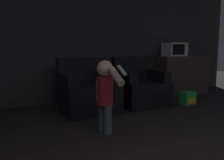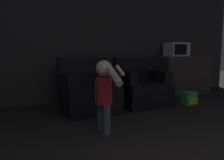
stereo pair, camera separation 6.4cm
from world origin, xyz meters
The scene contains 7 objects.
wall_back centered at (0.00, 4.50, 1.30)m, with size 8.40×0.05×2.60m.
armchair_left centered at (-0.03, 3.68, 0.32)m, with size 0.87×0.78×0.89m.
armchair_right centered at (1.01, 3.68, 0.32)m, with size 0.89×0.80×0.89m.
person_toddler centered at (-0.21, 2.64, 0.52)m, with size 0.19×0.60×0.88m.
toy_backpack centered at (1.80, 3.25, 0.12)m, with size 0.26×0.20×0.24m.
kitchen_counter centered at (2.45, 4.14, 0.44)m, with size 1.29×0.58×0.88m.
microwave centered at (2.26, 4.14, 1.04)m, with size 0.50×0.34×0.30m.
Camera 2 is at (-1.25, 0.31, 0.97)m, focal length 35.00 mm.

